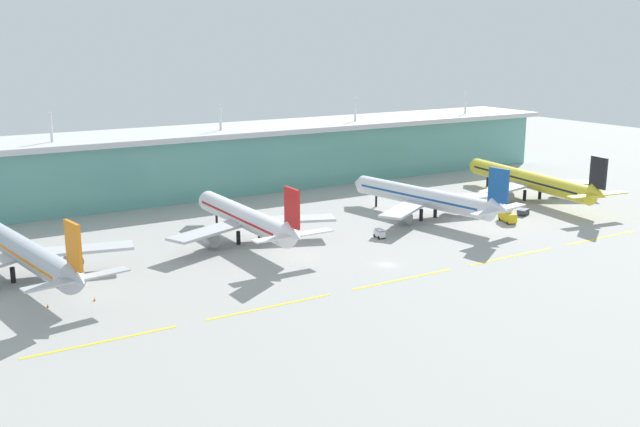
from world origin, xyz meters
TOP-DOWN VIEW (x-y plane):
  - ground_plane at (0.00, 0.00)m, footprint 600.00×600.00m
  - terminal_building at (-0.00, 102.76)m, footprint 288.00×34.00m
  - airliner_nearest at (-76.28, 34.25)m, footprint 48.11×68.79m
  - airliner_near_middle at (-19.70, 36.23)m, footprint 48.80×58.85m
  - airliner_far_middle at (37.87, 31.94)m, footprint 48.15×61.76m
  - airliner_farthest at (86.04, 35.02)m, footprint 48.34×70.06m
  - taxiway_stripe_west at (-71.00, -10.93)m, footprint 28.00×0.70m
  - taxiway_stripe_mid_west at (-37.00, -10.93)m, footprint 28.00×0.70m
  - taxiway_stripe_centre at (-3.00, -10.93)m, footprint 28.00×0.70m
  - taxiway_stripe_mid_east at (31.00, -10.93)m, footprint 28.00×0.70m
  - taxiway_stripe_east at (65.00, -10.93)m, footprint 28.00×0.70m
  - baggage_cart at (12.93, 20.67)m, footprint 2.35×3.78m
  - fuel_truck at (56.05, 15.66)m, footprint 4.71×7.65m
  - pushback_tug at (66.73, 19.40)m, footprint 4.98×3.87m
  - safety_cone_left_wingtip at (-75.77, 12.25)m, footprint 0.56×0.56m
  - safety_cone_right_wingtip at (-66.68, 11.14)m, footprint 0.56×0.56m

SIDE VIEW (x-z plane):
  - ground_plane at x=0.00m, z-range 0.00..0.00m
  - taxiway_stripe_west at x=-71.00m, z-range 0.00..0.04m
  - taxiway_stripe_mid_west at x=-37.00m, z-range 0.00..0.04m
  - taxiway_stripe_centre at x=-3.00m, z-range 0.00..0.04m
  - taxiway_stripe_mid_east at x=31.00m, z-range 0.00..0.04m
  - taxiway_stripe_east at x=65.00m, z-range 0.00..0.04m
  - safety_cone_left_wingtip at x=-75.77m, z-range 0.00..0.70m
  - safety_cone_right_wingtip at x=-66.68m, z-range 0.00..0.70m
  - pushback_tug at x=66.73m, z-range 0.18..2.03m
  - baggage_cart at x=12.93m, z-range 0.02..2.50m
  - fuel_truck at x=56.05m, z-range -0.21..4.74m
  - airliner_near_middle at x=-19.70m, z-range -3.01..15.89m
  - airliner_far_middle at x=37.87m, z-range -3.00..15.90m
  - airliner_nearest at x=-76.28m, z-range -3.00..15.90m
  - airliner_farthest at x=86.04m, z-range -2.99..15.91m
  - terminal_building at x=0.00m, z-range -4.29..27.12m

